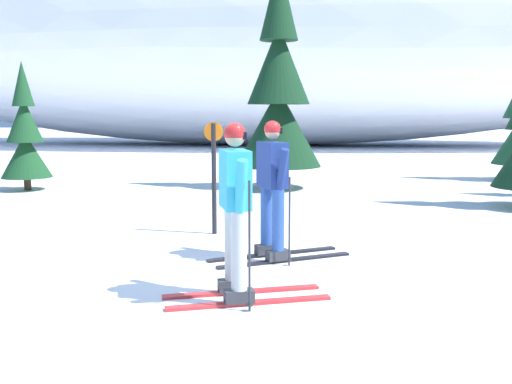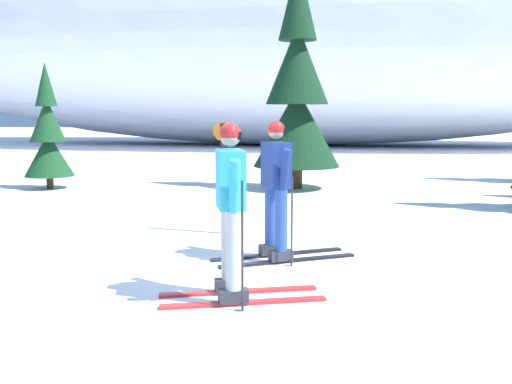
{
  "view_description": "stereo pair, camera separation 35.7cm",
  "coord_description": "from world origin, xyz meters",
  "px_view_note": "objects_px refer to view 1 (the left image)",
  "views": [
    {
      "loc": [
        1.73,
        -6.24,
        1.81
      ],
      "look_at": [
        0.94,
        -0.05,
        0.95
      ],
      "focal_mm": 40.74,
      "sensor_mm": 36.0,
      "label": 1
    },
    {
      "loc": [
        2.08,
        -6.18,
        1.81
      ],
      "look_at": [
        0.94,
        -0.05,
        0.95
      ],
      "focal_mm": 40.74,
      "sensor_mm": 36.0,
      "label": 2
    }
  ],
  "objects_px": {
    "pine_tree_far_left": "(25,137)",
    "pine_tree_center_left": "(279,95)",
    "skier_cyan_jacket": "(236,208)",
    "skier_navy_jacket": "(273,188)",
    "trail_marker_post": "(214,172)"
  },
  "relations": [
    {
      "from": "pine_tree_far_left",
      "to": "pine_tree_center_left",
      "type": "distance_m",
      "value": 5.99
    },
    {
      "from": "pine_tree_center_left",
      "to": "skier_cyan_jacket",
      "type": "bearing_deg",
      "value": -87.63
    },
    {
      "from": "skier_cyan_jacket",
      "to": "skier_navy_jacket",
      "type": "distance_m",
      "value": 1.62
    },
    {
      "from": "skier_navy_jacket",
      "to": "skier_cyan_jacket",
      "type": "bearing_deg",
      "value": -96.92
    },
    {
      "from": "skier_cyan_jacket",
      "to": "pine_tree_far_left",
      "type": "distance_m",
      "value": 9.58
    },
    {
      "from": "pine_tree_center_left",
      "to": "trail_marker_post",
      "type": "bearing_deg",
      "value": -95.03
    },
    {
      "from": "skier_cyan_jacket",
      "to": "trail_marker_post",
      "type": "relative_size",
      "value": 1.03
    },
    {
      "from": "skier_cyan_jacket",
      "to": "pine_tree_far_left",
      "type": "height_order",
      "value": "pine_tree_far_left"
    },
    {
      "from": "trail_marker_post",
      "to": "skier_cyan_jacket",
      "type": "bearing_deg",
      "value": -74.75
    },
    {
      "from": "skier_cyan_jacket",
      "to": "skier_navy_jacket",
      "type": "height_order",
      "value": "skier_cyan_jacket"
    },
    {
      "from": "pine_tree_far_left",
      "to": "trail_marker_post",
      "type": "bearing_deg",
      "value": -38.97
    },
    {
      "from": "pine_tree_center_left",
      "to": "pine_tree_far_left",
      "type": "bearing_deg",
      "value": -169.5
    },
    {
      "from": "skier_navy_jacket",
      "to": "pine_tree_center_left",
      "type": "bearing_deg",
      "value": 94.57
    },
    {
      "from": "skier_navy_jacket",
      "to": "trail_marker_post",
      "type": "height_order",
      "value": "skier_navy_jacket"
    },
    {
      "from": "skier_navy_jacket",
      "to": "pine_tree_center_left",
      "type": "xyz_separation_m",
      "value": [
        -0.54,
        6.8,
        1.33
      ]
    }
  ]
}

